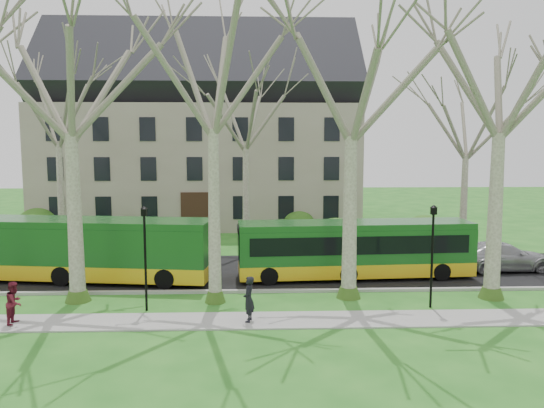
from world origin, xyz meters
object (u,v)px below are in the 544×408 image
Objects in this scene: bus_follow at (355,249)px; pedestrian_b at (14,303)px; sedan at (502,256)px; pedestrian_a at (249,299)px; bus_lead at (85,249)px.

bus_follow is 15.85m from pedestrian_b.
sedan is 2.99× the size of pedestrian_a.
bus_follow is at bearing 149.75° from pedestrian_a.
bus_follow reaches higher than pedestrian_a.
pedestrian_a is (-5.41, -6.67, -0.60)m from bus_follow.
bus_lead is 10.65m from pedestrian_a.
pedestrian_a is 8.99m from pedestrian_b.
sedan is at bearing 10.99° from bus_lead.
bus_lead reaches higher than sedan.
pedestrian_a is at bearing 115.30° from sedan.
bus_lead is at bearing -4.74° from pedestrian_b.
bus_lead is 7.22× the size of pedestrian_a.
bus_follow is at bearing 8.03° from bus_lead.
pedestrian_b is at bearing -158.86° from bus_follow.
pedestrian_a reaches higher than pedestrian_b.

